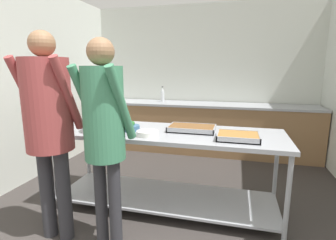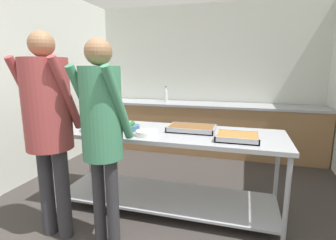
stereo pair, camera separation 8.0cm
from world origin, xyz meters
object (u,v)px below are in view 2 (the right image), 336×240
object	(u,v)px
serving_tray_roast	(237,137)
guest_serving_right	(102,123)
sauce_pan	(96,126)
plate_stack	(147,133)
water_bottle	(166,95)
serving_tray_vegetables	(192,129)
broccoli_bowl	(130,127)
guest_serving_left	(48,116)

from	to	relation	value
serving_tray_roast	guest_serving_right	distance (m)	1.22
sauce_pan	plate_stack	distance (m)	0.59
water_bottle	serving_tray_vegetables	bearing A→B (deg)	-66.20
broccoli_bowl	plate_stack	xyz separation A→B (m)	(0.25, -0.15, -0.01)
serving_tray_vegetables	guest_serving_right	bearing A→B (deg)	-123.83
guest_serving_right	water_bottle	distance (m)	2.89
serving_tray_vegetables	plate_stack	bearing A→B (deg)	-141.78
serving_tray_vegetables	water_bottle	world-z (taller)	water_bottle
serving_tray_vegetables	guest_serving_right	xyz separation A→B (m)	(-0.56, -0.84, 0.20)
plate_stack	guest_serving_left	xyz separation A→B (m)	(-0.69, -0.53, 0.23)
sauce_pan	guest_serving_left	bearing A→B (deg)	-99.57
sauce_pan	broccoli_bowl	xyz separation A→B (m)	(0.34, 0.11, -0.01)
sauce_pan	plate_stack	xyz separation A→B (m)	(0.59, -0.04, -0.02)
serving_tray_vegetables	serving_tray_roast	world-z (taller)	same
plate_stack	water_bottle	bearing A→B (deg)	102.25
sauce_pan	guest_serving_right	world-z (taller)	guest_serving_right
serving_tray_vegetables	water_bottle	xyz separation A→B (m)	(-0.90, 2.03, 0.13)
guest_serving_right	water_bottle	bearing A→B (deg)	96.67
plate_stack	serving_tray_vegetables	distance (m)	0.50
serving_tray_roast	guest_serving_left	world-z (taller)	guest_serving_left
serving_tray_roast	guest_serving_right	world-z (taller)	guest_serving_right
guest_serving_left	serving_tray_vegetables	bearing A→B (deg)	37.87
plate_stack	water_bottle	xyz separation A→B (m)	(-0.51, 2.34, 0.13)
serving_tray_roast	guest_serving_left	distance (m)	1.68
plate_stack	serving_tray_roast	bearing A→B (deg)	5.76
plate_stack	serving_tray_roast	size ratio (longest dim) A/B	0.57
plate_stack	guest_serving_left	bearing A→B (deg)	-142.33
guest_serving_right	water_bottle	size ratio (longest dim) A/B	6.18
sauce_pan	serving_tray_vegetables	world-z (taller)	sauce_pan
broccoli_bowl	guest_serving_left	world-z (taller)	guest_serving_left
broccoli_bowl	serving_tray_vegetables	distance (m)	0.66
broccoli_bowl	plate_stack	bearing A→B (deg)	-31.78
plate_stack	serving_tray_vegetables	xyz separation A→B (m)	(0.39, 0.31, 0.00)
guest_serving_left	guest_serving_right	size ratio (longest dim) A/B	1.04
broccoli_bowl	guest_serving_left	bearing A→B (deg)	-122.65
plate_stack	broccoli_bowl	bearing A→B (deg)	148.22
guest_serving_left	sauce_pan	bearing A→B (deg)	80.43
broccoli_bowl	serving_tray_vegetables	size ratio (longest dim) A/B	0.41
broccoli_bowl	plate_stack	world-z (taller)	broccoli_bowl
sauce_pan	water_bottle	size ratio (longest dim) A/B	1.50
plate_stack	serving_tray_roast	world-z (taller)	serving_tray_roast
serving_tray_roast	guest_serving_right	xyz separation A→B (m)	(-1.03, -0.62, 0.20)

